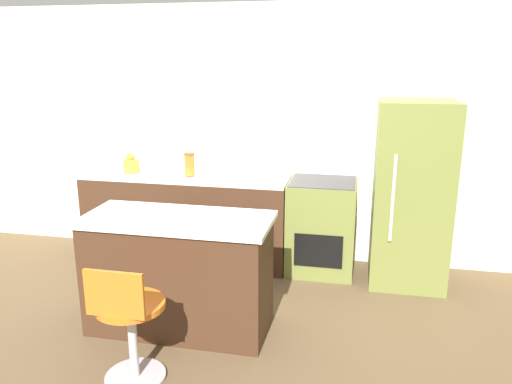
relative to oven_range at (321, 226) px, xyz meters
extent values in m
plane|color=brown|center=(-1.08, -0.32, -0.46)|extent=(14.00, 14.00, 0.00)
cube|color=silver|center=(-1.08, 0.33, 0.84)|extent=(8.00, 0.06, 2.60)
cube|color=#422819|center=(-1.39, 0.00, -0.02)|extent=(2.12, 0.60, 0.89)
cube|color=white|center=(-1.39, 0.00, 0.44)|extent=(2.12, 0.60, 0.03)
cube|color=#9EA3A8|center=(-1.76, 0.00, 0.46)|extent=(0.44, 0.33, 0.01)
cube|color=#422819|center=(-0.99, -1.32, -0.02)|extent=(1.38, 0.61, 0.88)
cube|color=white|center=(-0.99, -1.32, 0.43)|extent=(1.44, 0.65, 0.04)
cube|color=olive|center=(0.00, 0.00, 0.00)|extent=(0.65, 0.60, 0.92)
cube|color=black|center=(0.00, -0.30, -0.14)|extent=(0.46, 0.01, 0.32)
cube|color=#333338|center=(0.00, 0.00, 0.46)|extent=(0.62, 0.57, 0.01)
cube|color=olive|center=(0.82, -0.05, 0.40)|extent=(0.68, 0.71, 1.71)
cube|color=silver|center=(0.63, -0.42, 0.44)|extent=(0.02, 0.02, 0.77)
cylinder|color=#B7B7BC|center=(-1.06, -2.03, -0.45)|extent=(0.40, 0.40, 0.02)
cylinder|color=#B7B7BC|center=(-1.06, -2.03, -0.20)|extent=(0.06, 0.06, 0.52)
cylinder|color=orange|center=(-1.06, -2.03, 0.08)|extent=(0.45, 0.45, 0.04)
cube|color=orange|center=(-1.06, -2.22, 0.25)|extent=(0.38, 0.02, 0.30)
cylinder|color=#B29333|center=(-1.97, -0.04, 0.53)|extent=(0.17, 0.17, 0.14)
sphere|color=#B29333|center=(-1.97, -0.04, 0.63)|extent=(0.09, 0.09, 0.09)
cylinder|color=white|center=(-0.90, -0.04, 0.52)|extent=(0.26, 0.26, 0.10)
cylinder|color=#9E6623|center=(-1.34, -0.04, 0.57)|extent=(0.10, 0.10, 0.21)
cylinder|color=brown|center=(-1.34, -0.04, 0.68)|extent=(0.11, 0.11, 0.02)
cylinder|color=beige|center=(-1.33, -1.39, 0.49)|extent=(0.27, 0.27, 0.06)
camera|label=1|loc=(0.33, -4.70, 1.63)|focal=35.00mm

